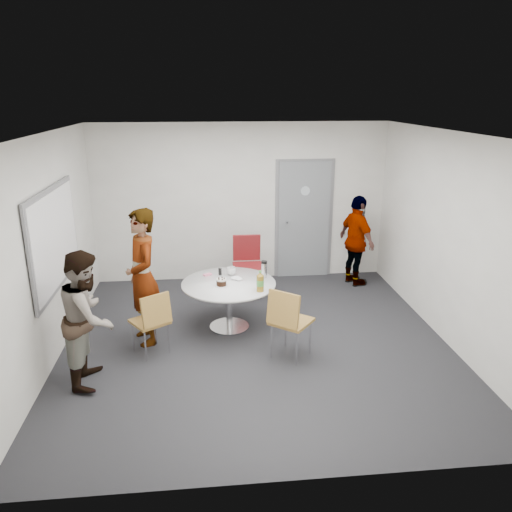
{
  "coord_description": "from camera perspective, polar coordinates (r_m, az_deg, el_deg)",
  "views": [
    {
      "loc": [
        -0.61,
        -5.89,
        3.14
      ],
      "look_at": [
        0.02,
        0.25,
        1.12
      ],
      "focal_mm": 35.0,
      "sensor_mm": 36.0,
      "label": 1
    }
  ],
  "objects": [
    {
      "name": "person_right",
      "position": [
        8.57,
        11.44,
        1.69
      ],
      "size": [
        0.63,
        0.98,
        1.54
      ],
      "primitive_type": "imported",
      "rotation": [
        0.0,
        0.0,
        1.88
      ],
      "color": "black",
      "rests_on": "floor"
    },
    {
      "name": "table",
      "position": [
        6.87,
        -2.9,
        -3.76
      ],
      "size": [
        1.29,
        1.29,
        0.96
      ],
      "color": "white",
      "rests_on": "floor"
    },
    {
      "name": "door",
      "position": [
        8.8,
        5.49,
        4.12
      ],
      "size": [
        1.02,
        0.17,
        2.12
      ],
      "color": "slate",
      "rests_on": "wall_back"
    },
    {
      "name": "chair_near_left",
      "position": [
        6.31,
        -11.74,
        -6.93
      ],
      "size": [
        0.57,
        0.58,
        0.84
      ],
      "rotation": [
        0.0,
        0.0,
        0.59
      ],
      "color": "olive",
      "rests_on": "floor"
    },
    {
      "name": "wall_right",
      "position": [
        6.9,
        21.16,
        1.82
      ],
      "size": [
        0.0,
        5.0,
        5.0
      ],
      "primitive_type": "plane",
      "rotation": [
        1.57,
        0.0,
        -1.57
      ],
      "color": "beige",
      "rests_on": "floor"
    },
    {
      "name": "ceiling",
      "position": [
        5.94,
        0.03,
        13.85
      ],
      "size": [
        5.0,
        5.0,
        0.0
      ],
      "primitive_type": "plane",
      "rotation": [
        3.14,
        0.0,
        0.0
      ],
      "color": "silver",
      "rests_on": "wall_back"
    },
    {
      "name": "wall_back",
      "position": [
        8.6,
        -1.71,
        6.08
      ],
      "size": [
        5.0,
        0.0,
        5.0
      ],
      "primitive_type": "plane",
      "rotation": [
        1.57,
        0.0,
        0.0
      ],
      "color": "beige",
      "rests_on": "floor"
    },
    {
      "name": "person_main",
      "position": [
        6.55,
        -12.8,
        -2.4
      ],
      "size": [
        0.63,
        0.76,
        1.79
      ],
      "primitive_type": "imported",
      "rotation": [
        0.0,
        0.0,
        -1.22
      ],
      "color": "#A5C6EA",
      "rests_on": "floor"
    },
    {
      "name": "floor",
      "position": [
        6.7,
        0.02,
        -9.83
      ],
      "size": [
        5.0,
        5.0,
        0.0
      ],
      "primitive_type": "plane",
      "color": "#232327",
      "rests_on": "ground"
    },
    {
      "name": "chair_far",
      "position": [
        8.02,
        -1.01,
        -0.36
      ],
      "size": [
        0.47,
        0.51,
        0.98
      ],
      "rotation": [
        0.0,
        0.0,
        3.13
      ],
      "color": "maroon",
      "rests_on": "floor"
    },
    {
      "name": "whiteboard",
      "position": [
        6.58,
        -22.0,
        1.88
      ],
      "size": [
        0.04,
        1.9,
        1.25
      ],
      "color": "slate",
      "rests_on": "wall_left"
    },
    {
      "name": "chair_near_right",
      "position": [
        6.09,
        3.66,
        -6.99
      ],
      "size": [
        0.63,
        0.64,
        0.92
      ],
      "rotation": [
        0.0,
        0.0,
        -0.68
      ],
      "color": "olive",
      "rests_on": "floor"
    },
    {
      "name": "wall_front",
      "position": [
        3.88,
        3.9,
        -9.4
      ],
      "size": [
        5.0,
        0.0,
        5.0
      ],
      "primitive_type": "plane",
      "rotation": [
        -1.57,
        0.0,
        0.0
      ],
      "color": "beige",
      "rests_on": "floor"
    },
    {
      "name": "wall_left",
      "position": [
        6.44,
        -22.7,
        0.52
      ],
      "size": [
        0.0,
        5.0,
        5.0
      ],
      "primitive_type": "plane",
      "rotation": [
        1.57,
        0.0,
        1.57
      ],
      "color": "beige",
      "rests_on": "floor"
    },
    {
      "name": "person_left",
      "position": [
        5.87,
        -18.66,
        -6.67
      ],
      "size": [
        0.59,
        0.75,
        1.55
      ],
      "primitive_type": "imported",
      "rotation": [
        0.0,
        0.0,
        1.57
      ],
      "color": "white",
      "rests_on": "floor"
    }
  ]
}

